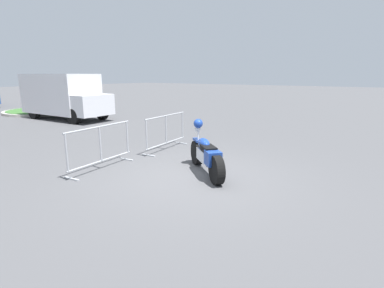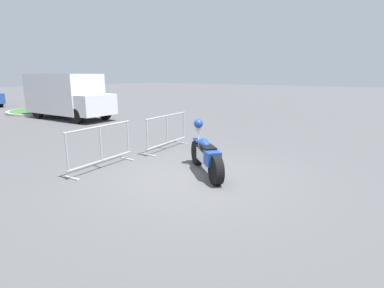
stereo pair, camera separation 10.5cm
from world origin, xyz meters
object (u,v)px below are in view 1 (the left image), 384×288
Objects in this scene: motorcycle at (206,154)px; delivery_van at (64,95)px; crowd_barrier_near at (101,147)px; crowd_barrier_far at (166,132)px.

motorcycle is 0.34× the size of delivery_van.
crowd_barrier_near is 1.00× the size of crowd_barrier_far.
delivery_van is (4.36, 8.59, 0.69)m from crowd_barrier_near.
delivery_van is (1.92, 8.59, 0.69)m from crowd_barrier_far.
crowd_barrier_near is at bearing 67.46° from motorcycle.
motorcycle is 11.33m from delivery_van.
motorcycle is 0.87× the size of crowd_barrier_far.
delivery_van reaches higher than motorcycle.
motorcycle reaches higher than crowd_barrier_far.
crowd_barrier_far is at bearing 0.00° from crowd_barrier_near.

